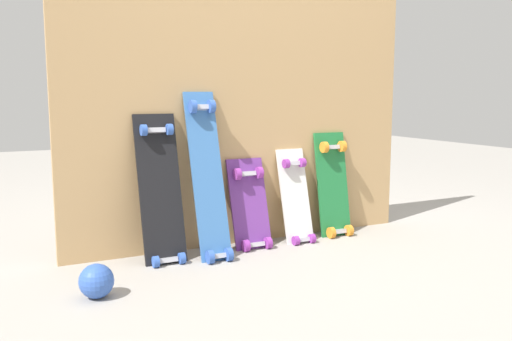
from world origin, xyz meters
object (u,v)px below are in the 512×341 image
Objects in this scene: skateboard_purple at (250,209)px; rubber_ball at (96,281)px; skateboard_black at (161,195)px; skateboard_green at (334,189)px; skateboard_blue at (208,181)px; skateboard_white at (296,202)px.

skateboard_purple is 1.02m from rubber_ball.
skateboard_green is (1.09, 0.04, -0.06)m from skateboard_black.
skateboard_black reaches higher than rubber_ball.
rubber_ball is at bearing -155.56° from skateboard_purple.
skateboard_blue is at bearing -175.01° from skateboard_green.
skateboard_purple is at bearing -178.13° from skateboard_green.
skateboard_blue is 0.59m from skateboard_white.
skateboard_purple reaches higher than rubber_ball.
skateboard_blue reaches higher than skateboard_white.
skateboard_black is at bearing 44.67° from rubber_ball.
skateboard_green is at bearing 16.35° from rubber_ball.
skateboard_green is at bearing 4.99° from skateboard_blue.
skateboard_white is (0.30, -0.00, 0.02)m from skateboard_purple.
skateboard_black is 1.20× the size of skateboard_green.
skateboard_blue reaches higher than rubber_ball.
skateboard_green is 1.57m from rubber_ball.
skateboard_white reaches higher than rubber_ball.
skateboard_black is 1.47× the size of skateboard_purple.
skateboard_blue is 0.33m from skateboard_purple.
skateboard_blue is 0.85m from skateboard_green.
skateboard_blue reaches higher than skateboard_purple.
rubber_ball is at bearing -161.11° from skateboard_white.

